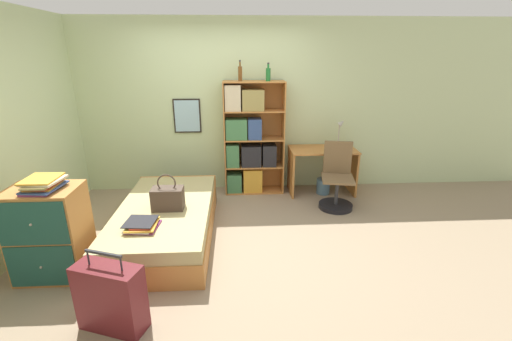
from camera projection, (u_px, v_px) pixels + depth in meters
ground_plane at (222, 235)px, 4.17m from camera, size 14.00×14.00×0.00m
wall_back at (223, 108)px, 5.25m from camera, size 10.00×0.09×2.60m
wall_left at (10, 133)px, 3.63m from camera, size 0.06×10.00×2.60m
bed at (166, 221)px, 4.09m from camera, size 1.07×2.04×0.41m
handbag at (168, 198)px, 3.89m from camera, size 0.35×0.21×0.42m
book_stack_on_bed at (142, 225)px, 3.49m from camera, size 0.35×0.34×0.08m
suitcase at (111, 298)px, 2.68m from camera, size 0.57×0.38×0.70m
dresser at (50, 233)px, 3.30m from camera, size 0.65×0.50×0.92m
magazine_pile_on_dresser at (43, 184)px, 3.12m from camera, size 0.34×0.38×0.11m
bookcase at (248, 141)px, 5.22m from camera, size 0.90×0.34×1.71m
bottle_green at (240, 73)px, 4.87m from camera, size 0.06×0.06×0.29m
bottle_brown at (268, 74)px, 4.87m from camera, size 0.07×0.07×0.25m
desk at (322, 163)px, 5.29m from camera, size 1.00×0.56×0.71m
desk_lamp at (341, 128)px, 5.21m from camera, size 0.15×0.10×0.45m
desk_chair at (336, 187)px, 4.84m from camera, size 0.50×0.50×0.93m
waste_bin at (323, 186)px, 5.36m from camera, size 0.21×0.21×0.24m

